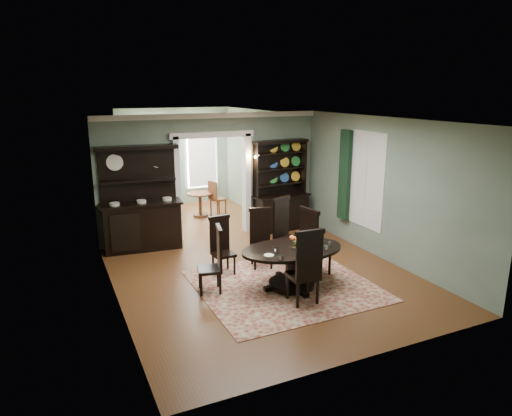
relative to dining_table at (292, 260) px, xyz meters
The scene contains 19 objects.
room 1.23m from the dining_table, 113.63° to the left, with size 5.51×6.01×3.01m.
parlor 6.16m from the dining_table, 92.43° to the left, with size 3.51×3.50×3.01m.
doorway_trim 3.72m from the dining_table, 94.16° to the left, with size 2.08×0.25×2.57m.
right_window 3.04m from the dining_table, 31.20° to the left, with size 0.15×1.47×2.12m.
wall_sconce 3.72m from the dining_table, 78.47° to the left, with size 0.27×0.21×0.21m.
rug 0.54m from the dining_table, 139.92° to the left, with size 3.11×2.92×0.01m, color maroon.
dining_table is the anchor object (origin of this frame).
centerpiece 0.30m from the dining_table, 27.91° to the right, with size 1.37×0.88×0.22m.
chair_far_left 1.51m from the dining_table, 127.79° to the left, with size 0.45×0.43×1.15m.
chair_far_mid 1.22m from the dining_table, 92.79° to the left, with size 0.54×0.52×1.21m.
chair_far_right 1.36m from the dining_table, 67.90° to the left, with size 0.66×0.65×1.37m.
chair_end_left 1.40m from the dining_table, 163.33° to the left, with size 0.52×0.53×1.21m.
chair_end_right 0.71m from the dining_table, 26.73° to the left, with size 0.56×0.58×1.37m.
chair_near 0.77m from the dining_table, 100.69° to the right, with size 0.52×0.49×1.35m.
sideboard 3.88m from the dining_table, 122.27° to the left, with size 1.83×0.79×2.35m.
welsh_dresser 3.63m from the dining_table, 65.63° to the left, with size 1.52×0.67×2.32m.
parlor_table 5.33m from the dining_table, 90.30° to the left, with size 0.74×0.74×0.69m.
parlor_chair_left 5.50m from the dining_table, 99.51° to the left, with size 0.40×0.39×0.92m.
parlor_chair_right 5.19m from the dining_table, 85.55° to the left, with size 0.48×0.47×1.03m.
Camera 1 is at (-3.60, -7.35, 3.54)m, focal length 32.00 mm.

